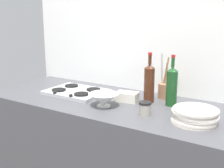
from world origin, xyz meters
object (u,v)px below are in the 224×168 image
object	(u,v)px
butter_dish	(127,97)
utensil_crock	(165,89)
wine_bottle_leftmost	(149,83)
mixing_bowl	(104,100)
wine_bottle_mid_left	(172,86)
plate_stack	(195,116)
condiment_jar_front	(145,108)
stovetop_hob	(76,92)

from	to	relation	value
butter_dish	utensil_crock	size ratio (longest dim) A/B	0.47
wine_bottle_leftmost	butter_dish	world-z (taller)	wine_bottle_leftmost
wine_bottle_leftmost	mixing_bowl	distance (m)	0.33
wine_bottle_mid_left	utensil_crock	world-z (taller)	wine_bottle_mid_left
plate_stack	wine_bottle_leftmost	world-z (taller)	wine_bottle_leftmost
utensil_crock	plate_stack	bearing A→B (deg)	-47.41
wine_bottle_mid_left	plate_stack	bearing A→B (deg)	-44.53
mixing_bowl	utensil_crock	size ratio (longest dim) A/B	0.62
wine_bottle_leftmost	condiment_jar_front	size ratio (longest dim) A/B	4.13
wine_bottle_leftmost	utensil_crock	distance (m)	0.17
utensil_crock	butter_dish	bearing A→B (deg)	-132.18
wine_bottle_leftmost	condiment_jar_front	distance (m)	0.28
plate_stack	wine_bottle_mid_left	size ratio (longest dim) A/B	0.78
plate_stack	butter_dish	size ratio (longest dim) A/B	1.74
plate_stack	mixing_bowl	world-z (taller)	mixing_bowl
wine_bottle_mid_left	mixing_bowl	distance (m)	0.44
stovetop_hob	wine_bottle_mid_left	xyz separation A→B (m)	(0.70, 0.11, 0.12)
stovetop_hob	butter_dish	xyz separation A→B (m)	(0.41, 0.03, 0.02)
condiment_jar_front	mixing_bowl	bearing A→B (deg)	179.54
wine_bottle_leftmost	mixing_bowl	size ratio (longest dim) A/B	1.73
butter_dish	mixing_bowl	bearing A→B (deg)	-110.93
plate_stack	condiment_jar_front	world-z (taller)	condiment_jar_front
stovetop_hob	wine_bottle_leftmost	world-z (taller)	wine_bottle_leftmost
condiment_jar_front	plate_stack	bearing A→B (deg)	8.07
butter_dish	wine_bottle_mid_left	bearing A→B (deg)	14.49
mixing_bowl	stovetop_hob	bearing A→B (deg)	156.85
stovetop_hob	condiment_jar_front	world-z (taller)	condiment_jar_front
butter_dish	stovetop_hob	bearing A→B (deg)	-175.22
mixing_bowl	condiment_jar_front	xyz separation A→B (m)	(0.29, -0.00, -0.01)
stovetop_hob	plate_stack	xyz separation A→B (m)	(0.92, -0.11, 0.03)
plate_stack	utensil_crock	world-z (taller)	utensil_crock
mixing_bowl	condiment_jar_front	bearing A→B (deg)	-0.46
plate_stack	condiment_jar_front	bearing A→B (deg)	-171.93
utensil_crock	condiment_jar_front	size ratio (longest dim) A/B	3.87
butter_dish	condiment_jar_front	xyz separation A→B (m)	(0.22, -0.18, 0.01)
stovetop_hob	mixing_bowl	world-z (taller)	mixing_bowl
mixing_bowl	wine_bottle_leftmost	bearing A→B (deg)	50.23
plate_stack	utensil_crock	bearing A→B (deg)	132.59
wine_bottle_mid_left	stovetop_hob	bearing A→B (deg)	-171.17
stovetop_hob	wine_bottle_mid_left	size ratio (longest dim) A/B	1.27
mixing_bowl	condiment_jar_front	size ratio (longest dim) A/B	2.39
plate_stack	butter_dish	distance (m)	0.53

